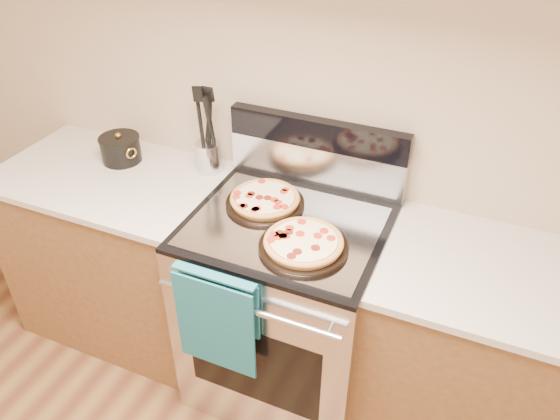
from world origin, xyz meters
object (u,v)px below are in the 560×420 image
at_px(pepperoni_pizza_back, 265,200).
at_px(saucepan, 121,150).
at_px(pepperoni_pizza_front, 304,244).
at_px(range_body, 287,309).
at_px(utensil_crock, 209,157).

bearing_deg(pepperoni_pizza_back, saucepan, 173.41).
distance_m(pepperoni_pizza_front, saucepan, 1.05).
height_order(range_body, pepperoni_pizza_front, pepperoni_pizza_front).
height_order(utensil_crock, saucepan, utensil_crock).
bearing_deg(range_body, pepperoni_pizza_front, -48.23).
xyz_separation_m(range_body, pepperoni_pizza_front, (0.12, -0.13, 0.50)).
bearing_deg(pepperoni_pizza_back, pepperoni_pizza_front, -39.27).
bearing_deg(range_body, saucepan, 169.96).
bearing_deg(utensil_crock, saucepan, -168.95).
distance_m(range_body, pepperoni_pizza_front, 0.53).
relative_size(utensil_crock, saucepan, 0.77).
distance_m(pepperoni_pizza_back, pepperoni_pizza_front, 0.32).
bearing_deg(pepperoni_pizza_front, range_body, 131.77).
distance_m(pepperoni_pizza_back, saucepan, 0.77).
xyz_separation_m(pepperoni_pizza_front, utensil_crock, (-0.60, 0.37, 0.03)).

